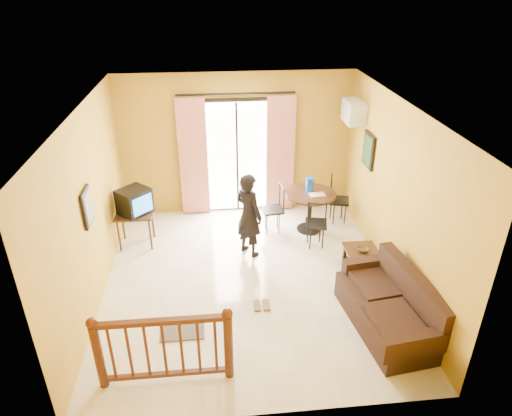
{
  "coord_description": "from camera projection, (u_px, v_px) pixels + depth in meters",
  "views": [
    {
      "loc": [
        -0.49,
        -5.93,
        4.42
      ],
      "look_at": [
        0.14,
        0.2,
        1.2
      ],
      "focal_mm": 32.0,
      "sensor_mm": 36.0,
      "label": 1
    }
  ],
  "objects": [
    {
      "name": "dining_table",
      "position": [
        310.0,
        201.0,
        8.47
      ],
      "size": [
        0.93,
        0.93,
        0.78
      ],
      "color": "black",
      "rests_on": "ground"
    },
    {
      "name": "balcony_door",
      "position": [
        237.0,
        156.0,
        8.91
      ],
      "size": [
        2.25,
        0.14,
        2.46
      ],
      "color": "black",
      "rests_on": "ground"
    },
    {
      "name": "stair_balustrade",
      "position": [
        164.0,
        345.0,
        5.28
      ],
      "size": [
        1.63,
        0.13,
        1.04
      ],
      "color": "#471E0F",
      "rests_on": "ground"
    },
    {
      "name": "serving_tray",
      "position": [
        317.0,
        195.0,
        8.31
      ],
      "size": [
        0.29,
        0.2,
        0.02
      ],
      "primitive_type": "cube",
      "rotation": [
        0.0,
        0.0,
        0.08
      ],
      "color": "beige",
      "rests_on": "dining_table"
    },
    {
      "name": "standing_person",
      "position": [
        249.0,
        215.0,
        7.7
      ],
      "size": [
        0.63,
        0.65,
        1.5
      ],
      "primitive_type": "imported",
      "rotation": [
        0.0,
        0.0,
        2.28
      ],
      "color": "black",
      "rests_on": "ground"
    },
    {
      "name": "television",
      "position": [
        134.0,
        201.0,
        7.9
      ],
      "size": [
        0.66,
        0.67,
        0.45
      ],
      "rotation": [
        0.0,
        0.0,
        0.8
      ],
      "color": "black",
      "rests_on": "tv_table"
    },
    {
      "name": "sofa",
      "position": [
        391.0,
        308.0,
        6.23
      ],
      "size": [
        1.05,
        1.9,
        0.86
      ],
      "rotation": [
        0.0,
        0.0,
        0.13
      ],
      "color": "black",
      "rests_on": "ground"
    },
    {
      "name": "ground",
      "position": [
        248.0,
        280.0,
        7.32
      ],
      "size": [
        5.0,
        5.0,
        0.0
      ],
      "primitive_type": "plane",
      "color": "beige",
      "rests_on": "ground"
    },
    {
      "name": "air_conditioner",
      "position": [
        353.0,
        112.0,
        8.23
      ],
      "size": [
        0.31,
        0.6,
        0.4
      ],
      "color": "silver",
      "rests_on": "room_shell"
    },
    {
      "name": "dining_chairs",
      "position": [
        308.0,
        232.0,
        8.67
      ],
      "size": [
        1.8,
        1.33,
        0.95
      ],
      "color": "black",
      "rests_on": "ground"
    },
    {
      "name": "picture_left",
      "position": [
        87.0,
        207.0,
        6.23
      ],
      "size": [
        0.05,
        0.42,
        0.52
      ],
      "color": "black",
      "rests_on": "room_shell"
    },
    {
      "name": "tv_table",
      "position": [
        135.0,
        217.0,
        8.04
      ],
      "size": [
        0.64,
        0.54,
        0.64
      ],
      "color": "black",
      "rests_on": "ground"
    },
    {
      "name": "botanical_print",
      "position": [
        368.0,
        150.0,
        7.9
      ],
      "size": [
        0.05,
        0.5,
        0.6
      ],
      "color": "black",
      "rests_on": "room_shell"
    },
    {
      "name": "coffee_table",
      "position": [
        365.0,
        264.0,
        7.24
      ],
      "size": [
        0.52,
        0.94,
        0.42
      ],
      "color": "black",
      "rests_on": "ground"
    },
    {
      "name": "room_shell",
      "position": [
        248.0,
        184.0,
        6.53
      ],
      "size": [
        5.0,
        5.0,
        5.0
      ],
      "color": "white",
      "rests_on": "ground"
    },
    {
      "name": "doormat",
      "position": [
        182.0,
        330.0,
        6.29
      ],
      "size": [
        0.61,
        0.41,
        0.02
      ],
      "primitive_type": "cube",
      "rotation": [
        0.0,
        0.0,
        0.01
      ],
      "color": "#4F473F",
      "rests_on": "ground"
    },
    {
      "name": "bowl",
      "position": [
        363.0,
        250.0,
        7.31
      ],
      "size": [
        0.24,
        0.24,
        0.06
      ],
      "primitive_type": "imported",
      "rotation": [
        0.0,
        0.0,
        0.4
      ],
      "color": "brown",
      "rests_on": "coffee_table"
    },
    {
      "name": "sandals",
      "position": [
        262.0,
        305.0,
        6.75
      ],
      "size": [
        0.25,
        0.25,
        0.03
      ],
      "color": "brown",
      "rests_on": "ground"
    },
    {
      "name": "water_jug",
      "position": [
        310.0,
        185.0,
        8.4
      ],
      "size": [
        0.15,
        0.15,
        0.27
      ],
      "primitive_type": "cylinder",
      "color": "#1240AB",
      "rests_on": "dining_table"
    }
  ]
}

